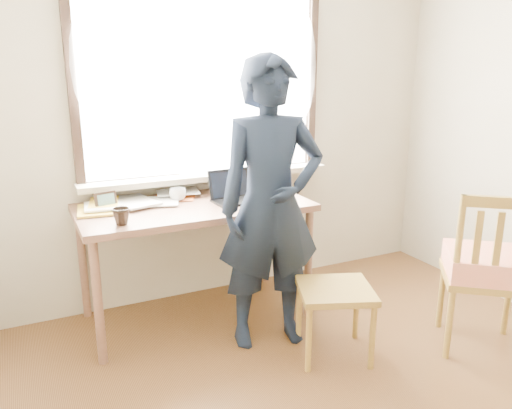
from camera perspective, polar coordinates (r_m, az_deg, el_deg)
name	(u,v)px	position (r m, az deg, el deg)	size (l,w,h in m)	color
room_shell	(396,80)	(2.16, 15.68, 13.58)	(3.52, 4.02, 2.61)	#BEB499
desk	(194,216)	(3.36, -7.05, -1.34)	(1.51, 0.76, 0.81)	brown
laptop	(234,194)	(3.39, -2.57, 1.24)	(0.32, 0.26, 0.21)	black
mug_white	(178,194)	(3.43, -8.94, 1.14)	(0.11, 0.11, 0.09)	white
mug_dark	(121,216)	(2.97, -15.14, -1.33)	(0.11, 0.11, 0.10)	black
mouse	(268,197)	(3.43, 1.34, 0.87)	(0.09, 0.06, 0.03)	black
desk_clutter	(150,199)	(3.42, -11.97, 0.58)	(0.81, 0.46, 0.05)	teal
book_a	(118,201)	(3.46, -15.47, 0.37)	(0.19, 0.26, 0.02)	white
book_b	(229,190)	(3.67, -3.05, 1.70)	(0.19, 0.26, 0.02)	white
picture_frame	(106,202)	(3.29, -16.79, 0.28)	(0.14, 0.05, 0.11)	black
work_chair	(335,298)	(3.04, 9.02, -10.49)	(0.55, 0.53, 0.44)	olive
side_chair	(486,267)	(3.31, 24.82, -6.52)	(0.65, 0.64, 1.01)	olive
person	(271,205)	(3.00, 1.70, -0.11)	(0.65, 0.42, 1.77)	black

